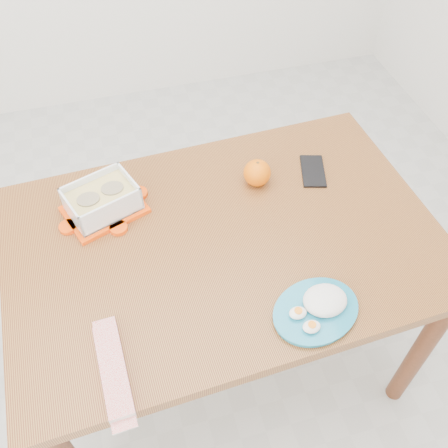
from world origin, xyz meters
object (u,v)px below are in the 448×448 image
object	(u,v)px
dining_table	(224,256)
smartphone	(313,171)
orange_fruit	(257,173)
rice_plate	(319,307)
food_container	(102,200)

from	to	relation	value
dining_table	smartphone	xyz separation A→B (m)	(0.36, 0.19, 0.10)
orange_fruit	rice_plate	world-z (taller)	orange_fruit
food_container	smartphone	world-z (taller)	food_container
food_container	smartphone	size ratio (longest dim) A/B	1.85
orange_fruit	smartphone	bearing A→B (deg)	-0.88
orange_fruit	smartphone	size ratio (longest dim) A/B	0.59
dining_table	food_container	size ratio (longest dim) A/B	4.75
dining_table	rice_plate	distance (m)	0.37
dining_table	orange_fruit	distance (m)	0.28
orange_fruit	rice_plate	distance (m)	0.49
orange_fruit	smartphone	xyz separation A→B (m)	(0.19, -0.00, -0.04)
smartphone	orange_fruit	bearing A→B (deg)	-164.45
orange_fruit	dining_table	bearing A→B (deg)	-130.51
food_container	orange_fruit	world-z (taller)	food_container
dining_table	food_container	xyz separation A→B (m)	(-0.32, 0.20, 0.14)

